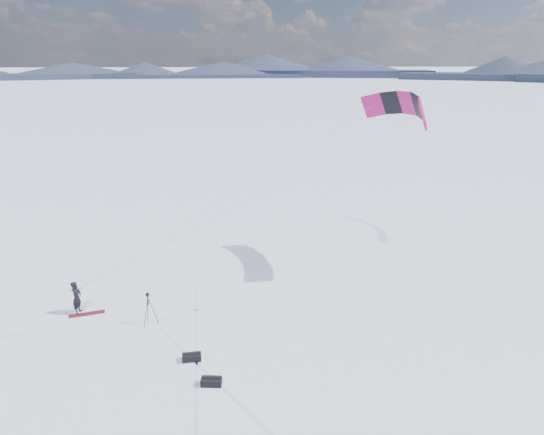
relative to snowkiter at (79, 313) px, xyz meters
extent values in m
plane|color=white|center=(2.19, -3.27, 0.00)|extent=(1800.00, 1800.00, 0.00)
cube|color=#1A2438|center=(190.28, 255.61, 1.84)|extent=(147.80, 124.57, 3.69)
cone|color=#1A2438|center=(190.28, 255.61, 3.69)|extent=(89.40, 89.40, 8.00)
cube|color=#1A2438|center=(101.08, 301.07, 1.84)|extent=(156.56, 89.15, 3.69)
cone|color=#1A2438|center=(101.08, 301.07, 3.69)|extent=(80.64, 80.64, 8.00)
cube|color=#1A2438|center=(2.19, 316.73, 1.84)|extent=(150.00, 45.00, 3.69)
cone|color=#1A2438|center=(2.19, 316.73, 3.69)|extent=(64.00, 64.00, 8.00)
cube|color=#1A2438|center=(-96.69, 301.07, 1.84)|extent=(156.56, 89.15, 3.69)
cone|color=#1A2438|center=(-96.69, 301.07, 3.69)|extent=(80.64, 80.64, 8.00)
cube|color=#ACBCD9|center=(-1.11, -4.97, 0.00)|extent=(3.52, 7.29, 0.01)
cube|color=#ACBCD9|center=(0.59, -2.67, 0.00)|extent=(6.45, 7.79, 0.01)
cube|color=#ACBCD9|center=(2.29, -0.37, 0.00)|extent=(11.66, 3.07, 0.01)
imported|color=black|center=(0.00, 0.00, 0.00)|extent=(0.48, 0.64, 1.61)
cube|color=maroon|center=(0.40, -0.21, 0.02)|extent=(1.60, 0.54, 0.04)
cylinder|color=black|center=(3.59, -1.47, 0.66)|extent=(0.40, 0.08, 1.32)
cylinder|color=black|center=(3.33, -1.27, 0.66)|extent=(0.18, 0.38, 1.32)
cylinder|color=black|center=(3.29, -1.59, 0.66)|extent=(0.27, 0.34, 1.32)
cylinder|color=black|center=(3.40, -1.44, 1.14)|extent=(0.04, 0.04, 0.36)
cube|color=black|center=(3.40, -1.44, 1.37)|extent=(0.08, 0.08, 0.05)
cube|color=black|center=(3.40, -1.44, 1.47)|extent=(0.15, 0.11, 0.10)
cylinder|color=black|center=(3.40, -1.35, 1.47)|extent=(0.07, 0.10, 0.07)
cube|color=black|center=(5.30, -4.43, 0.14)|extent=(0.74, 0.35, 0.28)
cylinder|color=black|center=(5.30, -4.43, 0.30)|extent=(0.70, 0.07, 0.07)
cube|color=black|center=(6.03, -6.01, 0.14)|extent=(0.81, 0.50, 0.28)
cylinder|color=black|center=(6.03, -6.01, 0.30)|extent=(0.72, 0.22, 0.09)
cube|color=#B30E61|center=(16.66, 1.02, 8.81)|extent=(1.06, 1.22, 1.51)
cube|color=black|center=(16.93, 2.12, 9.03)|extent=(0.73, 1.30, 1.37)
cube|color=#B30E61|center=(16.87, 3.29, 9.11)|extent=(0.85, 1.30, 1.21)
cube|color=black|center=(16.48, 4.40, 9.03)|extent=(1.16, 1.21, 1.37)
cube|color=#B30E61|center=(15.82, 5.32, 8.81)|extent=(1.41, 1.00, 1.51)
cylinder|color=gray|center=(8.33, 0.51, 5.00)|extent=(16.67, 1.04, 7.63)
cylinder|color=gray|center=(7.91, 2.66, 5.00)|extent=(15.83, 5.34, 7.63)
cylinder|color=black|center=(0.00, 0.00, 1.20)|extent=(0.55, 0.13, 0.03)
camera|label=1|loc=(6.16, -19.87, 11.21)|focal=30.00mm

